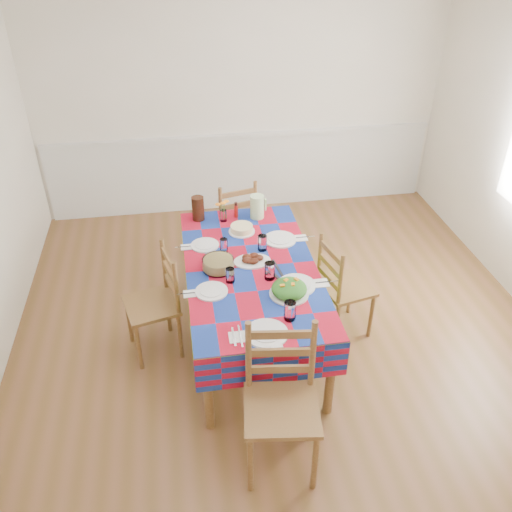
{
  "coord_description": "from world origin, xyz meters",
  "views": [
    {
      "loc": [
        -0.77,
        -3.31,
        3.12
      ],
      "look_at": [
        -0.23,
        0.07,
        0.86
      ],
      "focal_mm": 38.0,
      "sensor_mm": 36.0,
      "label": 1
    }
  ],
  "objects": [
    {
      "name": "name_card",
      "position": [
        -0.24,
        -0.82,
        0.75
      ],
      "size": [
        0.08,
        0.03,
        0.02
      ],
      "primitive_type": "cube",
      "color": "silver",
      "rests_on": "dining_table"
    },
    {
      "name": "setting_left_near",
      "position": [
        -0.54,
        -0.13,
        0.76
      ],
      "size": [
        0.44,
        0.26,
        0.12
      ],
      "rotation": [
        0.0,
        0.0,
        1.57
      ],
      "color": "silver",
      "rests_on": "dining_table"
    },
    {
      "name": "setting_right_near",
      "position": [
        -0.02,
        -0.14,
        0.77
      ],
      "size": [
        0.54,
        0.31,
        0.14
      ],
      "rotation": [
        0.0,
        0.0,
        -1.57
      ],
      "color": "silver",
      "rests_on": "dining_table"
    },
    {
      "name": "setting_right_far",
      "position": [
        -0.02,
        0.41,
        0.77
      ],
      "size": [
        0.51,
        0.29,
        0.13
      ],
      "rotation": [
        0.0,
        0.0,
        -1.57
      ],
      "color": "silver",
      "rests_on": "dining_table"
    },
    {
      "name": "chair_near",
      "position": [
        -0.25,
        -1.08,
        0.51
      ],
      "size": [
        0.52,
        0.5,
        1.04
      ],
      "rotation": [
        0.0,
        0.0,
        -0.13
      ],
      "color": "brown",
      "rests_on": "room"
    },
    {
      "name": "flower_vase",
      "position": [
        -0.39,
        0.86,
        0.82
      ],
      "size": [
        0.13,
        0.1,
        0.2
      ],
      "color": "white",
      "rests_on": "dining_table"
    },
    {
      "name": "salad_platter",
      "position": [
        -0.04,
        -0.28,
        0.78
      ],
      "size": [
        0.29,
        0.29,
        0.12
      ],
      "color": "silver",
      "rests_on": "dining_table"
    },
    {
      "name": "chair_right",
      "position": [
        0.5,
        0.1,
        0.45
      ],
      "size": [
        0.46,
        0.48,
        0.91
      ],
      "rotation": [
        0.0,
        0.0,
        1.79
      ],
      "color": "brown",
      "rests_on": "room"
    },
    {
      "name": "pasta_bowl",
      "position": [
        -0.51,
        0.12,
        0.78
      ],
      "size": [
        0.25,
        0.25,
        0.09
      ],
      "color": "white",
      "rests_on": "dining_table"
    },
    {
      "name": "wainscot",
      "position": [
        0.0,
        2.48,
        0.49
      ],
      "size": [
        4.41,
        0.06,
        0.92
      ],
      "color": "silver",
      "rests_on": "room"
    },
    {
      "name": "chair_far",
      "position": [
        -0.25,
        1.3,
        0.46
      ],
      "size": [
        0.49,
        0.48,
        0.93
      ],
      "rotation": [
        0.0,
        0.0,
        3.39
      ],
      "color": "brown",
      "rests_on": "room"
    },
    {
      "name": "green_pitcher",
      "position": [
        -0.09,
        0.88,
        0.84
      ],
      "size": [
        0.12,
        0.12,
        0.21
      ],
      "primitive_type": "cylinder",
      "color": "#B9E3A0",
      "rests_on": "dining_table"
    },
    {
      "name": "dining_table",
      "position": [
        -0.26,
        0.11,
        0.66
      ],
      "size": [
        1.02,
        1.89,
        0.74
      ],
      "color": "brown",
      "rests_on": "room"
    },
    {
      "name": "setting_left_far",
      "position": [
        -0.54,
        0.43,
        0.76
      ],
      "size": [
        0.42,
        0.25,
        0.11
      ],
      "rotation": [
        0.0,
        0.0,
        1.57
      ],
      "color": "silver",
      "rests_on": "dining_table"
    },
    {
      "name": "hot_sauce",
      "position": [
        -0.27,
        0.91,
        0.81
      ],
      "size": [
        0.03,
        0.03,
        0.15
      ],
      "primitive_type": "cylinder",
      "color": "#AB140D",
      "rests_on": "dining_table"
    },
    {
      "name": "tea_pitcher",
      "position": [
        -0.61,
        0.92,
        0.85
      ],
      "size": [
        0.11,
        0.11,
        0.22
      ],
      "primitive_type": "cylinder",
      "color": "#32160B",
      "rests_on": "dining_table"
    },
    {
      "name": "serving_utensils",
      "position": [
        -0.08,
        -0.0,
        0.74
      ],
      "size": [
        0.15,
        0.34,
        0.01
      ],
      "color": "black",
      "rests_on": "dining_table"
    },
    {
      "name": "chair_left",
      "position": [
        -1.01,
        0.12,
        0.46
      ],
      "size": [
        0.48,
        0.49,
        0.93
      ],
      "rotation": [
        0.0,
        0.0,
        -1.33
      ],
      "color": "brown",
      "rests_on": "room"
    },
    {
      "name": "meat_platter",
      "position": [
        -0.24,
        0.17,
        0.76
      ],
      "size": [
        0.29,
        0.21,
        0.06
      ],
      "color": "silver",
      "rests_on": "dining_table"
    },
    {
      "name": "setting_near_head",
      "position": [
        -0.22,
        -0.63,
        0.77
      ],
      "size": [
        0.47,
        0.32,
        0.14
      ],
      "color": "silver",
      "rests_on": "dining_table"
    },
    {
      "name": "room",
      "position": [
        0.0,
        0.0,
        1.35
      ],
      "size": [
        4.58,
        5.08,
        2.78
      ],
      "color": "brown",
      "rests_on": "ground"
    },
    {
      "name": "cake",
      "position": [
        -0.26,
        0.64,
        0.77
      ],
      "size": [
        0.23,
        0.23,
        0.06
      ],
      "color": "silver",
      "rests_on": "dining_table"
    }
  ]
}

